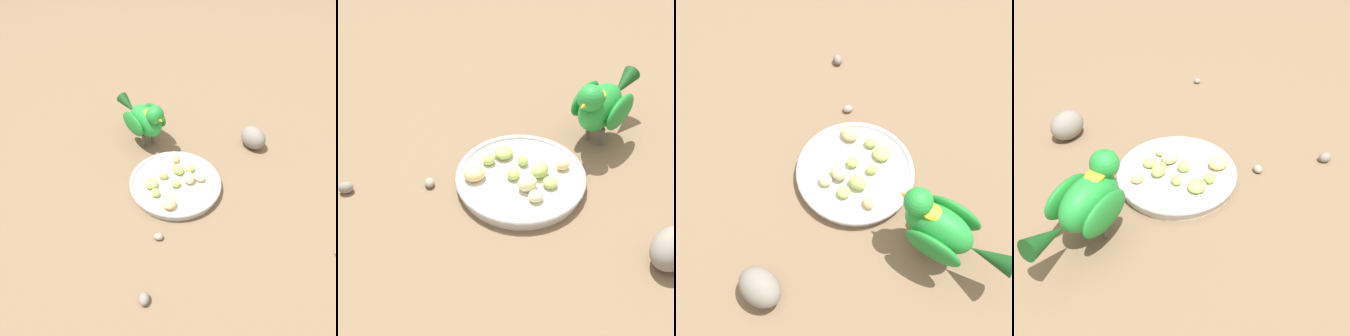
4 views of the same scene
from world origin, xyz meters
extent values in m
plane|color=#7A6047|center=(0.00, 0.00, 0.00)|extent=(4.00, 4.00, 0.00)
cylinder|color=beige|center=(-0.02, 0.03, 0.01)|extent=(0.23, 0.23, 0.02)
torus|color=#B7BABF|center=(-0.02, 0.03, 0.02)|extent=(0.24, 0.24, 0.01)
ellipsoid|color=beige|center=(0.00, 0.00, 0.03)|extent=(0.05, 0.05, 0.03)
ellipsoid|color=#E5C67F|center=(0.05, 0.07, 0.03)|extent=(0.03, 0.03, 0.02)
ellipsoid|color=#B2CC66|center=(-0.09, 0.05, 0.03)|extent=(0.03, 0.03, 0.02)
ellipsoid|color=#E5C67F|center=(-0.10, 0.00, 0.03)|extent=(0.05, 0.05, 0.02)
ellipsoid|color=#B2CC66|center=(0.01, 0.04, 0.03)|extent=(0.04, 0.04, 0.03)
ellipsoid|color=#B2CC66|center=(-0.06, 0.07, 0.03)|extent=(0.05, 0.05, 0.02)
ellipsoid|color=beige|center=(0.02, -0.02, 0.03)|extent=(0.03, 0.04, 0.02)
ellipsoid|color=#B2CC66|center=(-0.02, 0.06, 0.03)|extent=(0.03, 0.03, 0.02)
ellipsoid|color=#B2CC66|center=(0.04, 0.02, 0.03)|extent=(0.03, 0.03, 0.02)
ellipsoid|color=#B2CC66|center=(-0.03, 0.02, 0.03)|extent=(0.03, 0.03, 0.02)
cylinder|color=#59544C|center=(0.11, 0.18, 0.02)|extent=(0.01, 0.01, 0.04)
cylinder|color=#59544C|center=(0.08, 0.20, 0.02)|extent=(0.01, 0.01, 0.04)
ellipsoid|color=green|center=(0.09, 0.19, 0.08)|extent=(0.11, 0.14, 0.09)
ellipsoid|color=#1E7F2D|center=(0.13, 0.19, 0.08)|extent=(0.06, 0.10, 0.06)
ellipsoid|color=#1E7F2D|center=(0.06, 0.22, 0.08)|extent=(0.06, 0.10, 0.06)
cone|color=#144719|center=(0.13, 0.28, 0.09)|extent=(0.06, 0.09, 0.05)
sphere|color=green|center=(0.08, 0.15, 0.13)|extent=(0.06, 0.06, 0.05)
cone|color=orange|center=(0.07, 0.13, 0.12)|extent=(0.02, 0.03, 0.02)
ellipsoid|color=yellow|center=(0.09, 0.17, 0.12)|extent=(0.04, 0.05, 0.01)
ellipsoid|color=gray|center=(0.25, -0.08, 0.03)|extent=(0.09, 0.10, 0.06)
ellipsoid|color=gray|center=(-0.18, -0.02, 0.01)|extent=(0.02, 0.03, 0.01)
ellipsoid|color=gray|center=(-0.31, -0.08, 0.01)|extent=(0.03, 0.03, 0.02)
camera|label=1|loc=(-0.54, -0.28, 0.63)|focal=35.79mm
camera|label=2|loc=(0.13, -0.59, 0.61)|focal=51.32mm
camera|label=3|loc=(0.39, 0.10, 0.73)|focal=44.14mm
camera|label=4|loc=(-0.13, 0.65, 0.55)|focal=44.73mm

